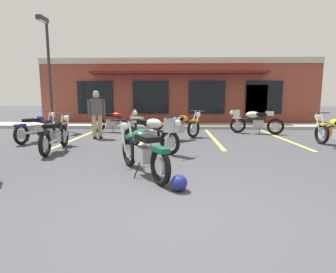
{
  "coord_description": "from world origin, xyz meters",
  "views": [
    {
      "loc": [
        -0.09,
        -3.01,
        1.43
      ],
      "look_at": [
        -0.29,
        3.04,
        0.55
      ],
      "focal_mm": 28.55,
      "sensor_mm": 36.0,
      "label": 1
    }
  ],
  "objects_px": {
    "motorcycle_foreground_classic": "(142,150)",
    "helmet_on_pavement": "(179,183)",
    "motorcycle_black_cruiser": "(180,126)",
    "motorcycle_silver_naked": "(114,121)",
    "traffic_cone": "(329,128)",
    "parking_lot_lamp_post": "(47,59)",
    "motorcycle_cream_vintage": "(55,134)",
    "motorcycle_blue_standard": "(253,120)",
    "motorcycle_red_sportbike": "(37,127)",
    "motorcycle_orange_scrambler": "(153,132)",
    "person_in_black_shirt": "(97,112)"
  },
  "relations": [
    {
      "from": "motorcycle_orange_scrambler",
      "to": "motorcycle_blue_standard",
      "type": "bearing_deg",
      "value": 45.63
    },
    {
      "from": "traffic_cone",
      "to": "motorcycle_blue_standard",
      "type": "bearing_deg",
      "value": 173.62
    },
    {
      "from": "motorcycle_foreground_classic",
      "to": "parking_lot_lamp_post",
      "type": "relative_size",
      "value": 0.39
    },
    {
      "from": "helmet_on_pavement",
      "to": "person_in_black_shirt",
      "type": "bearing_deg",
      "value": 118.24
    },
    {
      "from": "motorcycle_foreground_classic",
      "to": "motorcycle_silver_naked",
      "type": "bearing_deg",
      "value": 107.84
    },
    {
      "from": "motorcycle_cream_vintage",
      "to": "helmet_on_pavement",
      "type": "bearing_deg",
      "value": -42.54
    },
    {
      "from": "motorcycle_silver_naked",
      "to": "traffic_cone",
      "type": "xyz_separation_m",
      "value": [
        8.53,
        -0.49,
        -0.2
      ]
    },
    {
      "from": "motorcycle_black_cruiser",
      "to": "traffic_cone",
      "type": "relative_size",
      "value": 3.16
    },
    {
      "from": "traffic_cone",
      "to": "parking_lot_lamp_post",
      "type": "height_order",
      "value": "parking_lot_lamp_post"
    },
    {
      "from": "motorcycle_foreground_classic",
      "to": "motorcycle_silver_naked",
      "type": "distance_m",
      "value": 6.42
    },
    {
      "from": "helmet_on_pavement",
      "to": "motorcycle_black_cruiser",
      "type": "bearing_deg",
      "value": 89.11
    },
    {
      "from": "motorcycle_foreground_classic",
      "to": "motorcycle_cream_vintage",
      "type": "height_order",
      "value": "same"
    },
    {
      "from": "motorcycle_black_cruiser",
      "to": "motorcycle_cream_vintage",
      "type": "bearing_deg",
      "value": -148.24
    },
    {
      "from": "motorcycle_red_sportbike",
      "to": "motorcycle_silver_naked",
      "type": "xyz_separation_m",
      "value": [
        2.04,
        2.32,
        0.0
      ]
    },
    {
      "from": "person_in_black_shirt",
      "to": "helmet_on_pavement",
      "type": "distance_m",
      "value": 6.08
    },
    {
      "from": "motorcycle_foreground_classic",
      "to": "motorcycle_blue_standard",
      "type": "bearing_deg",
      "value": 57.9
    },
    {
      "from": "person_in_black_shirt",
      "to": "motorcycle_blue_standard",
      "type": "bearing_deg",
      "value": 14.58
    },
    {
      "from": "helmet_on_pavement",
      "to": "motorcycle_blue_standard",
      "type": "bearing_deg",
      "value": 66.06
    },
    {
      "from": "motorcycle_red_sportbike",
      "to": "parking_lot_lamp_post",
      "type": "distance_m",
      "value": 4.34
    },
    {
      "from": "motorcycle_foreground_classic",
      "to": "motorcycle_cream_vintage",
      "type": "xyz_separation_m",
      "value": [
        -2.62,
        2.12,
        0.0
      ]
    },
    {
      "from": "motorcycle_cream_vintage",
      "to": "motorcycle_red_sportbike",
      "type": "bearing_deg",
      "value": 130.01
    },
    {
      "from": "motorcycle_black_cruiser",
      "to": "traffic_cone",
      "type": "bearing_deg",
      "value": 13.58
    },
    {
      "from": "motorcycle_cream_vintage",
      "to": "motorcycle_blue_standard",
      "type": "bearing_deg",
      "value": 31.01
    },
    {
      "from": "motorcycle_blue_standard",
      "to": "helmet_on_pavement",
      "type": "relative_size",
      "value": 7.8
    },
    {
      "from": "motorcycle_blue_standard",
      "to": "motorcycle_foreground_classic",
      "type": "bearing_deg",
      "value": -122.1
    },
    {
      "from": "motorcycle_foreground_classic",
      "to": "helmet_on_pavement",
      "type": "relative_size",
      "value": 7.23
    },
    {
      "from": "traffic_cone",
      "to": "parking_lot_lamp_post",
      "type": "xyz_separation_m",
      "value": [
        -11.62,
        1.42,
        2.88
      ]
    },
    {
      "from": "motorcycle_blue_standard",
      "to": "motorcycle_orange_scrambler",
      "type": "xyz_separation_m",
      "value": [
        -3.72,
        -3.8,
        0.0
      ]
    },
    {
      "from": "motorcycle_red_sportbike",
      "to": "motorcycle_orange_scrambler",
      "type": "bearing_deg",
      "value": -22.4
    },
    {
      "from": "person_in_black_shirt",
      "to": "motorcycle_red_sportbike",
      "type": "bearing_deg",
      "value": -161.44
    },
    {
      "from": "motorcycle_silver_naked",
      "to": "helmet_on_pavement",
      "type": "relative_size",
      "value": 7.98
    },
    {
      "from": "motorcycle_red_sportbike",
      "to": "motorcycle_cream_vintage",
      "type": "xyz_separation_m",
      "value": [
        1.39,
        -1.66,
        0.0
      ]
    },
    {
      "from": "helmet_on_pavement",
      "to": "parking_lot_lamp_post",
      "type": "height_order",
      "value": "parking_lot_lamp_post"
    },
    {
      "from": "motorcycle_silver_naked",
      "to": "parking_lot_lamp_post",
      "type": "xyz_separation_m",
      "value": [
        -3.1,
        0.93,
        2.67
      ]
    },
    {
      "from": "motorcycle_black_cruiser",
      "to": "motorcycle_silver_naked",
      "type": "xyz_separation_m",
      "value": [
        -2.73,
        1.89,
        0.0
      ]
    },
    {
      "from": "motorcycle_black_cruiser",
      "to": "person_in_black_shirt",
      "type": "bearing_deg",
      "value": 176.38
    },
    {
      "from": "motorcycle_orange_scrambler",
      "to": "helmet_on_pavement",
      "type": "height_order",
      "value": "motorcycle_orange_scrambler"
    },
    {
      "from": "motorcycle_black_cruiser",
      "to": "motorcycle_silver_naked",
      "type": "bearing_deg",
      "value": 145.3
    },
    {
      "from": "motorcycle_red_sportbike",
      "to": "motorcycle_foreground_classic",
      "type": "bearing_deg",
      "value": -43.33
    },
    {
      "from": "motorcycle_orange_scrambler",
      "to": "helmet_on_pavement",
      "type": "bearing_deg",
      "value": -77.3
    },
    {
      "from": "motorcycle_orange_scrambler",
      "to": "traffic_cone",
      "type": "relative_size",
      "value": 3.3
    },
    {
      "from": "motorcycle_cream_vintage",
      "to": "helmet_on_pavement",
      "type": "relative_size",
      "value": 8.11
    },
    {
      "from": "traffic_cone",
      "to": "helmet_on_pavement",
      "type": "bearing_deg",
      "value": -132.01
    },
    {
      "from": "motorcycle_foreground_classic",
      "to": "motorcycle_red_sportbike",
      "type": "relative_size",
      "value": 0.89
    },
    {
      "from": "person_in_black_shirt",
      "to": "helmet_on_pavement",
      "type": "bearing_deg",
      "value": -61.76
    },
    {
      "from": "motorcycle_red_sportbike",
      "to": "parking_lot_lamp_post",
      "type": "xyz_separation_m",
      "value": [
        -1.05,
        3.26,
        2.67
      ]
    },
    {
      "from": "motorcycle_silver_naked",
      "to": "motorcycle_cream_vintage",
      "type": "relative_size",
      "value": 0.98
    },
    {
      "from": "motorcycle_silver_naked",
      "to": "motorcycle_blue_standard",
      "type": "relative_size",
      "value": 1.02
    },
    {
      "from": "motorcycle_black_cruiser",
      "to": "motorcycle_orange_scrambler",
      "type": "distance_m",
      "value": 2.22
    },
    {
      "from": "person_in_black_shirt",
      "to": "motorcycle_silver_naked",
      "type": "bearing_deg",
      "value": 83.27
    }
  ]
}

